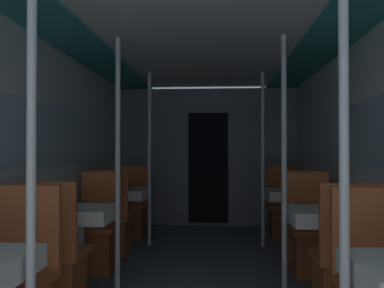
{
  "coord_description": "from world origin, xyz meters",
  "views": [
    {
      "loc": [
        0.15,
        -1.18,
        1.21
      ],
      "look_at": [
        -0.06,
        2.4,
        1.26
      ],
      "focal_mm": 40.0,
      "sensor_mm": 36.0,
      "label": 1
    }
  ],
  "objects_px": {
    "chair_left_far_1": "(97,241)",
    "chair_left_far_2": "(132,215)",
    "chair_left_near_1": "(56,272)",
    "chair_left_near_2": "(113,229)",
    "dining_table_left_2": "(123,197)",
    "chair_right_near_1": "(344,277)",
    "support_pole_right_2": "(263,159)",
    "support_pole_left_0": "(31,174)",
    "dining_table_left_1": "(79,219)",
    "chair_right_near_2": "(298,231)",
    "chair_right_far_2": "(284,216)",
    "support_pole_right_0": "(344,175)",
    "dining_table_right_1": "(325,222)",
    "support_pole_left_2": "(149,159)",
    "chair_right_far_1": "(311,244)",
    "dining_table_right_2": "(290,198)",
    "support_pole_right_1": "(284,163)",
    "support_pole_left_1": "(118,163)"
  },
  "relations": [
    {
      "from": "chair_left_far_1",
      "to": "chair_left_far_2",
      "type": "height_order",
      "value": "same"
    },
    {
      "from": "chair_left_near_1",
      "to": "chair_left_near_2",
      "type": "relative_size",
      "value": 1.0
    },
    {
      "from": "dining_table_left_2",
      "to": "chair_right_near_1",
      "type": "bearing_deg",
      "value": -47.06
    },
    {
      "from": "support_pole_right_2",
      "to": "support_pole_left_0",
      "type": "bearing_deg",
      "value": -112.53
    },
    {
      "from": "dining_table_left_1",
      "to": "chair_left_far_1",
      "type": "bearing_deg",
      "value": 90.0
    },
    {
      "from": "chair_right_near_2",
      "to": "support_pole_right_2",
      "type": "bearing_deg",
      "value": 122.05
    },
    {
      "from": "chair_left_near_2",
      "to": "chair_right_far_2",
      "type": "bearing_deg",
      "value": 27.16
    },
    {
      "from": "chair_left_near_2",
      "to": "chair_right_near_1",
      "type": "relative_size",
      "value": 1.0
    },
    {
      "from": "support_pole_left_0",
      "to": "support_pole_right_0",
      "type": "height_order",
      "value": "same"
    },
    {
      "from": "support_pole_right_0",
      "to": "dining_table_right_1",
      "type": "xyz_separation_m",
      "value": [
        0.34,
        1.73,
        -0.49
      ]
    },
    {
      "from": "support_pole_left_2",
      "to": "support_pole_right_2",
      "type": "xyz_separation_m",
      "value": [
        1.43,
        0.0,
        0.0
      ]
    },
    {
      "from": "support_pole_left_0",
      "to": "chair_left_near_1",
      "type": "bearing_deg",
      "value": 105.96
    },
    {
      "from": "chair_left_near_1",
      "to": "chair_right_near_2",
      "type": "bearing_deg",
      "value": 39.29
    },
    {
      "from": "support_pole_left_2",
      "to": "chair_right_near_1",
      "type": "relative_size",
      "value": 2.23
    },
    {
      "from": "support_pole_left_2",
      "to": "chair_right_far_1",
      "type": "height_order",
      "value": "support_pole_left_2"
    },
    {
      "from": "chair_left_far_2",
      "to": "chair_right_far_2",
      "type": "relative_size",
      "value": 1.0
    },
    {
      "from": "support_pole_left_2",
      "to": "chair_right_far_1",
      "type": "distance_m",
      "value": 2.28
    },
    {
      "from": "support_pole_left_2",
      "to": "chair_right_far_1",
      "type": "relative_size",
      "value": 2.23
    },
    {
      "from": "support_pole_left_2",
      "to": "dining_table_right_1",
      "type": "relative_size",
      "value": 3.09
    },
    {
      "from": "chair_left_far_1",
      "to": "dining_table_right_1",
      "type": "relative_size",
      "value": 1.38
    },
    {
      "from": "dining_table_left_2",
      "to": "dining_table_right_2",
      "type": "distance_m",
      "value": 2.11
    },
    {
      "from": "dining_table_left_2",
      "to": "chair_right_near_1",
      "type": "height_order",
      "value": "chair_right_near_1"
    },
    {
      "from": "dining_table_left_1",
      "to": "dining_table_right_2",
      "type": "distance_m",
      "value": 2.73
    },
    {
      "from": "dining_table_left_2",
      "to": "dining_table_right_2",
      "type": "bearing_deg",
      "value": 0.0
    },
    {
      "from": "chair_right_near_1",
      "to": "dining_table_left_1",
      "type": "bearing_deg",
      "value": 165.61
    },
    {
      "from": "support_pole_left_0",
      "to": "dining_table_right_2",
      "type": "relative_size",
      "value": 3.09
    },
    {
      "from": "dining_table_left_1",
      "to": "chair_left_near_1",
      "type": "bearing_deg",
      "value": -90.0
    },
    {
      "from": "support_pole_right_2",
      "to": "chair_left_near_1",
      "type": "bearing_deg",
      "value": -128.0
    },
    {
      "from": "support_pole_left_0",
      "to": "support_pole_right_2",
      "type": "distance_m",
      "value": 3.74
    },
    {
      "from": "support_pole_right_0",
      "to": "chair_right_near_2",
      "type": "bearing_deg",
      "value": 83.36
    },
    {
      "from": "support_pole_right_1",
      "to": "support_pole_left_1",
      "type": "bearing_deg",
      "value": 180.0
    },
    {
      "from": "support_pole_right_1",
      "to": "chair_right_near_1",
      "type": "bearing_deg",
      "value": -57.95
    },
    {
      "from": "dining_table_left_2",
      "to": "chair_right_near_1",
      "type": "relative_size",
      "value": 0.72
    },
    {
      "from": "support_pole_right_2",
      "to": "dining_table_left_2",
      "type": "bearing_deg",
      "value": 180.0
    },
    {
      "from": "support_pole_left_0",
      "to": "chair_left_near_1",
      "type": "distance_m",
      "value": 1.47
    },
    {
      "from": "dining_table_right_1",
      "to": "support_pole_right_1",
      "type": "xyz_separation_m",
      "value": [
        -0.34,
        0.0,
        0.49
      ]
    },
    {
      "from": "chair_right_far_1",
      "to": "support_pole_right_1",
      "type": "height_order",
      "value": "support_pole_right_1"
    },
    {
      "from": "support_pole_left_0",
      "to": "chair_left_near_2",
      "type": "relative_size",
      "value": 2.23
    },
    {
      "from": "dining_table_left_1",
      "to": "chair_right_near_2",
      "type": "distance_m",
      "value": 2.44
    },
    {
      "from": "dining_table_left_2",
      "to": "dining_table_right_1",
      "type": "height_order",
      "value": "same"
    },
    {
      "from": "chair_left_near_2",
      "to": "dining_table_right_1",
      "type": "distance_m",
      "value": 2.44
    },
    {
      "from": "dining_table_right_2",
      "to": "support_pole_right_2",
      "type": "xyz_separation_m",
      "value": [
        -0.34,
        0.0,
        0.49
      ]
    },
    {
      "from": "support_pole_left_0",
      "to": "dining_table_left_1",
      "type": "distance_m",
      "value": 1.83
    },
    {
      "from": "chair_left_far_2",
      "to": "support_pole_right_0",
      "type": "distance_m",
      "value": 4.45
    },
    {
      "from": "chair_left_near_2",
      "to": "support_pole_right_0",
      "type": "xyz_separation_m",
      "value": [
        1.77,
        -2.91,
        0.8
      ]
    },
    {
      "from": "support_pole_right_0",
      "to": "support_pole_right_2",
      "type": "height_order",
      "value": "same"
    },
    {
      "from": "dining_table_left_1",
      "to": "chair_left_near_2",
      "type": "bearing_deg",
      "value": 90.0
    },
    {
      "from": "dining_table_right_1",
      "to": "chair_right_near_1",
      "type": "height_order",
      "value": "chair_right_near_1"
    },
    {
      "from": "dining_table_left_2",
      "to": "support_pole_right_2",
      "type": "relative_size",
      "value": 0.32
    },
    {
      "from": "dining_table_right_1",
      "to": "chair_left_far_2",
      "type": "bearing_deg",
      "value": 132.94
    }
  ]
}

